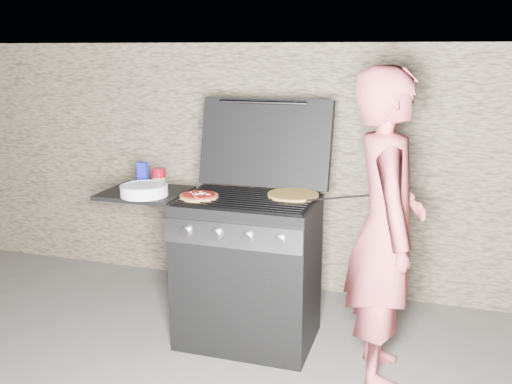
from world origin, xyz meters
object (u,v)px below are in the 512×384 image
(gas_grill, at_px, (210,266))
(person, at_px, (386,230))
(pizza_topped, at_px, (199,196))
(sauce_jar, at_px, (159,178))

(gas_grill, xyz_separation_m, person, (1.06, -0.16, 0.39))
(gas_grill, bearing_deg, person, -8.36)
(pizza_topped, height_order, sauce_jar, sauce_jar)
(gas_grill, relative_size, person, 0.80)
(gas_grill, height_order, person, person)
(gas_grill, height_order, sauce_jar, sauce_jar)
(sauce_jar, bearing_deg, pizza_topped, -25.97)
(pizza_topped, bearing_deg, sauce_jar, 154.03)
(person, bearing_deg, sauce_jar, 68.60)
(pizza_topped, distance_m, sauce_jar, 0.38)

